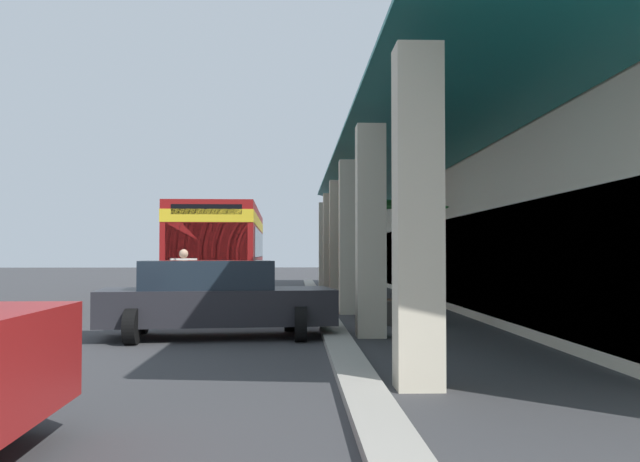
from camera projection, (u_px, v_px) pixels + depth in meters
ground at (433, 302)px, 24.05m from camera, size 120.00×120.00×0.00m
curb_strip at (320, 305)px, 21.79m from camera, size 38.30×0.50×0.12m
plaza_building at (632, 175)px, 22.26m from camera, size 32.21×15.51×8.03m
transit_bus at (222, 246)px, 25.27m from camera, size 11.26×2.99×3.34m
parked_sedan_charcoal at (214, 298)px, 13.78m from camera, size 2.77×4.58×1.47m
pedestrian at (184, 279)px, 18.06m from camera, size 0.46×0.64×1.71m
potted_palm at (403, 294)px, 16.42m from camera, size 1.88×1.71×2.84m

